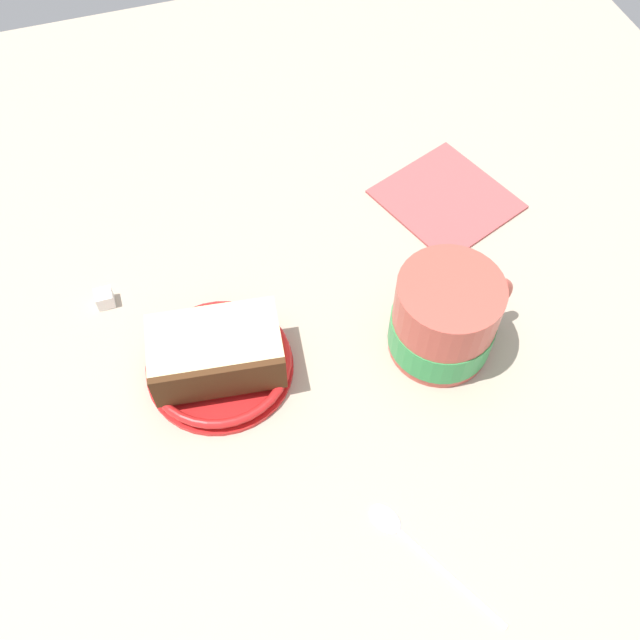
# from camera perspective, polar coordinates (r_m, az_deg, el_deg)

# --- Properties ---
(ground_plane) EXTENTS (1.15, 1.15, 0.03)m
(ground_plane) POSITION_cam_1_polar(r_m,az_deg,el_deg) (0.68, -2.01, -1.86)
(ground_plane) COLOR tan
(small_plate) EXTENTS (0.13, 0.13, 0.02)m
(small_plate) POSITION_cam_1_polar(r_m,az_deg,el_deg) (0.65, -8.16, -3.57)
(small_plate) COLOR red
(small_plate) RESTS_ON ground_plane
(cake_slice) EXTENTS (0.12, 0.08, 0.05)m
(cake_slice) POSITION_cam_1_polar(r_m,az_deg,el_deg) (0.62, -8.41, -2.62)
(cake_slice) COLOR #472814
(cake_slice) RESTS_ON small_plate
(tea_mug) EXTENTS (0.12, 0.10, 0.09)m
(tea_mug) POSITION_cam_1_polar(r_m,az_deg,el_deg) (0.64, 10.08, 0.01)
(tea_mug) COLOR #BF4C3F
(tea_mug) RESTS_ON ground_plane
(teaspoon) EXTENTS (0.08, 0.12, 0.01)m
(teaspoon) POSITION_cam_1_polar(r_m,az_deg,el_deg) (0.59, 7.16, -17.15)
(teaspoon) COLOR silver
(teaspoon) RESTS_ON ground_plane
(folded_napkin) EXTENTS (0.16, 0.16, 0.01)m
(folded_napkin) POSITION_cam_1_polar(r_m,az_deg,el_deg) (0.78, 10.24, 9.71)
(folded_napkin) COLOR #B24C4C
(folded_napkin) RESTS_ON ground_plane
(sugar_cube) EXTENTS (0.02, 0.02, 0.02)m
(sugar_cube) POSITION_cam_1_polar(r_m,az_deg,el_deg) (0.71, -17.09, 1.70)
(sugar_cube) COLOR white
(sugar_cube) RESTS_ON ground_plane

